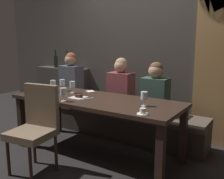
# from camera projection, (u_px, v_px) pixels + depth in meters

# --- Properties ---
(ground) EXTENTS (9.00, 9.00, 0.00)m
(ground) POSITION_uv_depth(u_px,v_px,m) (96.00, 153.00, 3.44)
(ground) COLOR black
(back_wall_tiled) EXTENTS (6.00, 0.12, 3.00)m
(back_wall_tiled) POSITION_uv_depth(u_px,v_px,m) (141.00, 38.00, 4.16)
(back_wall_tiled) COLOR #423D38
(back_wall_tiled) RESTS_ON ground
(back_counter) EXTENTS (1.10, 0.28, 0.95)m
(back_counter) POSITION_uv_depth(u_px,v_px,m) (63.00, 92.00, 5.03)
(back_counter) COLOR #38342F
(back_counter) RESTS_ON ground
(dining_table) EXTENTS (2.20, 0.84, 0.74)m
(dining_table) POSITION_uv_depth(u_px,v_px,m) (96.00, 105.00, 3.32)
(dining_table) COLOR black
(dining_table) RESTS_ON ground
(banquette_bench) EXTENTS (2.50, 0.44, 0.45)m
(banquette_bench) POSITION_uv_depth(u_px,v_px,m) (123.00, 123.00, 3.97)
(banquette_bench) COLOR #312A23
(banquette_bench) RESTS_ON ground
(chair_near_side) EXTENTS (0.49, 0.49, 0.98)m
(chair_near_side) POSITION_uv_depth(u_px,v_px,m) (36.00, 123.00, 2.90)
(chair_near_side) COLOR #302119
(chair_near_side) RESTS_ON ground
(diner_redhead) EXTENTS (0.36, 0.24, 0.81)m
(diner_redhead) POSITION_uv_depth(u_px,v_px,m) (71.00, 78.00, 4.41)
(diner_redhead) COLOR #4C515B
(diner_redhead) RESTS_ON banquette_bench
(diner_bearded) EXTENTS (0.36, 0.24, 0.76)m
(diner_bearded) POSITION_uv_depth(u_px,v_px,m) (121.00, 85.00, 3.88)
(diner_bearded) COLOR brown
(diner_bearded) RESTS_ON banquette_bench
(diner_far_end) EXTENTS (0.36, 0.24, 0.73)m
(diner_far_end) POSITION_uv_depth(u_px,v_px,m) (155.00, 90.00, 3.58)
(diner_far_end) COLOR #2D473D
(diner_far_end) RESTS_ON banquette_bench
(wine_bottle_dark_red) EXTENTS (0.08, 0.08, 0.33)m
(wine_bottle_dark_red) POSITION_uv_depth(u_px,v_px,m) (56.00, 61.00, 4.98)
(wine_bottle_dark_red) COLOR black
(wine_bottle_dark_red) RESTS_ON back_counter
(wine_bottle_pale_label) EXTENTS (0.08, 0.08, 0.33)m
(wine_bottle_pale_label) POSITION_uv_depth(u_px,v_px,m) (67.00, 62.00, 4.86)
(wine_bottle_pale_label) COLOR #384728
(wine_bottle_pale_label) RESTS_ON back_counter
(wine_glass_near_right) EXTENTS (0.08, 0.08, 0.16)m
(wine_glass_near_right) POSITION_uv_depth(u_px,v_px,m) (72.00, 85.00, 3.62)
(wine_glass_near_right) COLOR silver
(wine_glass_near_right) RESTS_ON dining_table
(wine_glass_center_back) EXTENTS (0.08, 0.08, 0.16)m
(wine_glass_center_back) POSITION_uv_depth(u_px,v_px,m) (62.00, 83.00, 3.79)
(wine_glass_center_back) COLOR silver
(wine_glass_center_back) RESTS_ON dining_table
(wine_glass_far_left) EXTENTS (0.08, 0.08, 0.16)m
(wine_glass_far_left) POSITION_uv_depth(u_px,v_px,m) (144.00, 96.00, 2.90)
(wine_glass_far_left) COLOR silver
(wine_glass_far_left) RESTS_ON dining_table
(wine_glass_far_right) EXTENTS (0.08, 0.08, 0.16)m
(wine_glass_far_right) POSITION_uv_depth(u_px,v_px,m) (53.00, 84.00, 3.72)
(wine_glass_far_right) COLOR silver
(wine_glass_far_right) RESTS_ON dining_table
(wine_glass_center_front) EXTENTS (0.08, 0.08, 0.16)m
(wine_glass_center_front) POSITION_uv_depth(u_px,v_px,m) (63.00, 92.00, 3.13)
(wine_glass_center_front) COLOR silver
(wine_glass_center_front) RESTS_ON dining_table
(espresso_cup) EXTENTS (0.12, 0.12, 0.06)m
(espresso_cup) POSITION_uv_depth(u_px,v_px,m) (143.00, 112.00, 2.59)
(espresso_cup) COLOR white
(espresso_cup) RESTS_ON dining_table
(dessert_plate) EXTENTS (0.19, 0.19, 0.05)m
(dessert_plate) POSITION_uv_depth(u_px,v_px,m) (78.00, 97.00, 3.33)
(dessert_plate) COLOR white
(dessert_plate) RESTS_ON dining_table
(fork_on_table) EXTENTS (0.08, 0.16, 0.01)m
(fork_on_table) POSITION_uv_depth(u_px,v_px,m) (88.00, 99.00, 3.27)
(fork_on_table) COLOR silver
(fork_on_table) RESTS_ON dining_table
(folded_napkin) EXTENTS (0.14, 0.14, 0.01)m
(folded_napkin) POSITION_uv_depth(u_px,v_px,m) (90.00, 91.00, 3.74)
(folded_napkin) COLOR silver
(folded_napkin) RESTS_ON dining_table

